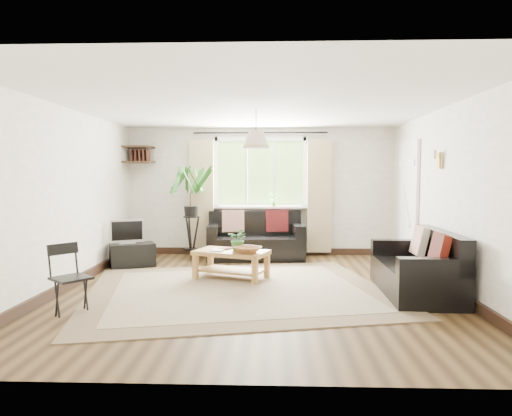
{
  "coord_description": "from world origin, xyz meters",
  "views": [
    {
      "loc": [
        0.22,
        -5.9,
        1.49
      ],
      "look_at": [
        0.0,
        0.4,
        1.05
      ],
      "focal_mm": 32.0,
      "sensor_mm": 36.0,
      "label": 1
    }
  ],
  "objects_px": {
    "palm_stand": "(191,212)",
    "sofa_right": "(415,264)",
    "tv_stand": "(132,255)",
    "coffee_table": "(231,265)",
    "folding_chair": "(71,279)",
    "sofa_back": "(256,236)"
  },
  "relations": [
    {
      "from": "palm_stand",
      "to": "sofa_right",
      "type": "bearing_deg",
      "value": -35.38
    },
    {
      "from": "tv_stand",
      "to": "coffee_table",
      "type": "bearing_deg",
      "value": -52.72
    },
    {
      "from": "coffee_table",
      "to": "folding_chair",
      "type": "relative_size",
      "value": 1.36
    },
    {
      "from": "sofa_back",
      "to": "sofa_right",
      "type": "bearing_deg",
      "value": -53.01
    },
    {
      "from": "coffee_table",
      "to": "tv_stand",
      "type": "height_order",
      "value": "coffee_table"
    },
    {
      "from": "tv_stand",
      "to": "palm_stand",
      "type": "height_order",
      "value": "palm_stand"
    },
    {
      "from": "tv_stand",
      "to": "palm_stand",
      "type": "xyz_separation_m",
      "value": [
        0.86,
        0.69,
        0.65
      ]
    },
    {
      "from": "sofa_back",
      "to": "palm_stand",
      "type": "height_order",
      "value": "palm_stand"
    },
    {
      "from": "palm_stand",
      "to": "folding_chair",
      "type": "bearing_deg",
      "value": -102.44
    },
    {
      "from": "sofa_right",
      "to": "tv_stand",
      "type": "relative_size",
      "value": 2.29
    },
    {
      "from": "sofa_right",
      "to": "palm_stand",
      "type": "height_order",
      "value": "palm_stand"
    },
    {
      "from": "coffee_table",
      "to": "palm_stand",
      "type": "distance_m",
      "value": 1.89
    },
    {
      "from": "coffee_table",
      "to": "tv_stand",
      "type": "relative_size",
      "value": 1.45
    },
    {
      "from": "sofa_back",
      "to": "palm_stand",
      "type": "distance_m",
      "value": 1.23
    },
    {
      "from": "sofa_back",
      "to": "folding_chair",
      "type": "relative_size",
      "value": 2.28
    },
    {
      "from": "sofa_back",
      "to": "tv_stand",
      "type": "relative_size",
      "value": 2.41
    },
    {
      "from": "palm_stand",
      "to": "folding_chair",
      "type": "relative_size",
      "value": 2.24
    },
    {
      "from": "sofa_right",
      "to": "folding_chair",
      "type": "relative_size",
      "value": 2.15
    },
    {
      "from": "coffee_table",
      "to": "folding_chair",
      "type": "height_order",
      "value": "folding_chair"
    },
    {
      "from": "folding_chair",
      "to": "coffee_table",
      "type": "bearing_deg",
      "value": -2.82
    },
    {
      "from": "coffee_table",
      "to": "tv_stand",
      "type": "distance_m",
      "value": 1.93
    },
    {
      "from": "sofa_right",
      "to": "coffee_table",
      "type": "xyz_separation_m",
      "value": [
        -2.4,
        0.75,
        -0.17
      ]
    }
  ]
}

